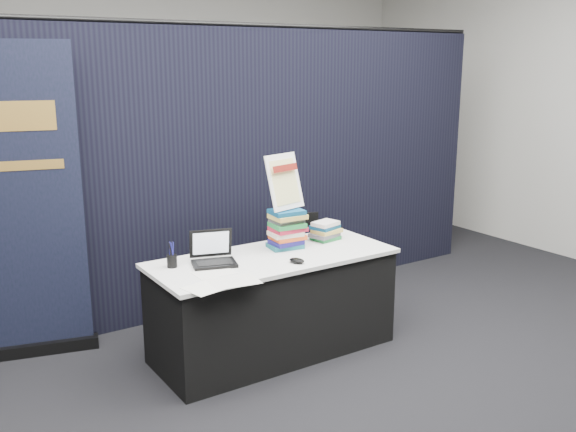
% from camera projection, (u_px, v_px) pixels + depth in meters
% --- Properties ---
extents(floor, '(8.00, 8.00, 0.00)m').
position_uv_depth(floor, '(316.00, 380.00, 4.39)').
color(floor, black).
rests_on(floor, ground).
extents(wall_back, '(8.00, 0.02, 3.50)m').
position_uv_depth(wall_back, '(110.00, 95.00, 7.22)').
color(wall_back, '#A9A7A0').
rests_on(wall_back, floor).
extents(drape_partition, '(6.00, 0.08, 2.40)m').
position_uv_depth(drape_partition, '(207.00, 174.00, 5.40)').
color(drape_partition, black).
rests_on(drape_partition, floor).
extents(display_table, '(1.80, 0.75, 0.75)m').
position_uv_depth(display_table, '(273.00, 304.00, 4.75)').
color(display_table, black).
rests_on(display_table, floor).
extents(laptop, '(0.35, 0.32, 0.23)m').
position_uv_depth(laptop, '(211.00, 256.00, 4.47)').
color(laptop, black).
rests_on(laptop, display_table).
extents(mouse, '(0.11, 0.13, 0.04)m').
position_uv_depth(mouse, '(297.00, 261.00, 4.49)').
color(mouse, black).
rests_on(mouse, display_table).
extents(brochure_left, '(0.35, 0.28, 0.00)m').
position_uv_depth(brochure_left, '(210.00, 286.00, 4.03)').
color(brochure_left, white).
rests_on(brochure_left, display_table).
extents(brochure_mid, '(0.34, 0.26, 0.00)m').
position_uv_depth(brochure_mid, '(234.00, 281.00, 4.12)').
color(brochure_mid, silver).
rests_on(brochure_mid, display_table).
extents(brochure_right, '(0.27, 0.19, 0.00)m').
position_uv_depth(brochure_right, '(214.00, 273.00, 4.28)').
color(brochure_right, white).
rests_on(brochure_right, display_table).
extents(pen_cup, '(0.08, 0.08, 0.09)m').
position_uv_depth(pen_cup, '(172.00, 261.00, 4.39)').
color(pen_cup, black).
rests_on(pen_cup, display_table).
extents(book_stack_tall, '(0.26, 0.21, 0.30)m').
position_uv_depth(book_stack_tall, '(287.00, 229.00, 4.82)').
color(book_stack_tall, '#1A5C64').
rests_on(book_stack_tall, display_table).
extents(book_stack_short, '(0.24, 0.20, 0.15)m').
position_uv_depth(book_stack_short, '(325.00, 231.00, 5.06)').
color(book_stack_short, '#207B3A').
rests_on(book_stack_short, display_table).
extents(info_sign, '(0.33, 0.19, 0.43)m').
position_uv_depth(info_sign, '(285.00, 182.00, 4.76)').
color(info_sign, black).
rests_on(info_sign, book_stack_tall).
extents(pullup_banner, '(0.96, 0.34, 2.27)m').
position_uv_depth(pullup_banner, '(18.00, 223.00, 4.54)').
color(pullup_banner, black).
rests_on(pullup_banner, floor).
extents(stacking_chair, '(0.46, 0.48, 0.81)m').
position_uv_depth(stacking_chair, '(308.00, 256.00, 5.66)').
color(stacking_chair, black).
rests_on(stacking_chair, floor).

